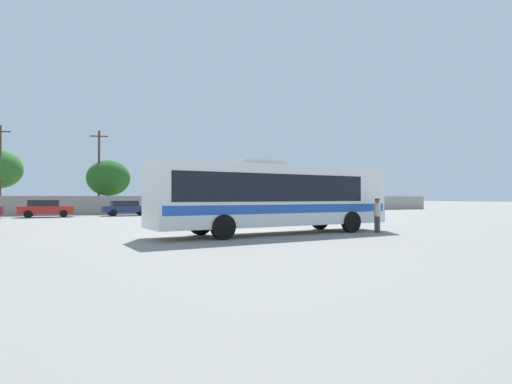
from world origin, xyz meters
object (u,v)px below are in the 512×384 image
parked_car_third_dark_blue (126,208)px  utility_pole_near (99,170)px  roadside_tree_midleft (108,178)px  utility_pole_far (0,168)px  attendant_by_bus_door (377,213)px  parked_car_second_red (46,208)px  coach_bus_white_blue (272,195)px

parked_car_third_dark_blue → utility_pole_near: utility_pole_near is taller
roadside_tree_midleft → utility_pole_near: bearing=-142.3°
utility_pole_far → parked_car_third_dark_blue: bearing=-27.3°
attendant_by_bus_door → utility_pole_near: (-10.12, 31.25, 3.67)m
attendant_by_bus_door → parked_car_second_red: size_ratio=0.38×
attendant_by_bus_door → parked_car_third_dark_blue: size_ratio=0.39×
utility_pole_near → attendant_by_bus_door: bearing=-72.1°
attendant_by_bus_door → utility_pole_near: 33.05m
parked_car_second_red → parked_car_third_dark_blue: (6.83, 0.21, -0.04)m
attendant_by_bus_door → utility_pole_near: size_ratio=0.19×
roadside_tree_midleft → attendant_by_bus_door: bearing=-74.2°
coach_bus_white_blue → parked_car_second_red: size_ratio=2.74×
parked_car_second_red → utility_pole_near: bearing=52.7°
coach_bus_white_blue → utility_pole_far: 32.39m
parked_car_second_red → utility_pole_near: size_ratio=0.50×
parked_car_second_red → utility_pole_far: size_ratio=0.51×
coach_bus_white_blue → parked_car_third_dark_blue: coach_bus_white_blue is taller
coach_bus_white_blue → attendant_by_bus_door: coach_bus_white_blue is taller
attendant_by_bus_door → roadside_tree_midleft: (-9.06, 32.07, 2.90)m
attendant_by_bus_door → parked_car_third_dark_blue: attendant_by_bus_door is taller
utility_pole_near → utility_pole_far: (-8.97, -0.59, -0.11)m
coach_bus_white_blue → attendant_by_bus_door: (4.98, -1.63, -0.90)m
parked_car_second_red → coach_bus_white_blue: bearing=-66.6°
coach_bus_white_blue → attendant_by_bus_door: bearing=-18.1°
coach_bus_white_blue → roadside_tree_midleft: 30.78m
parked_car_second_red → utility_pole_near: 8.95m
coach_bus_white_blue → parked_car_second_red: (-10.04, 23.20, -1.05)m
parked_car_third_dark_blue → roadside_tree_midleft: 7.73m
parked_car_second_red → utility_pole_near: utility_pole_near is taller
attendant_by_bus_door → parked_car_second_red: attendant_by_bus_door is taller
utility_pole_far → utility_pole_near: bearing=3.8°
parked_car_third_dark_blue → utility_pole_far: 12.83m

